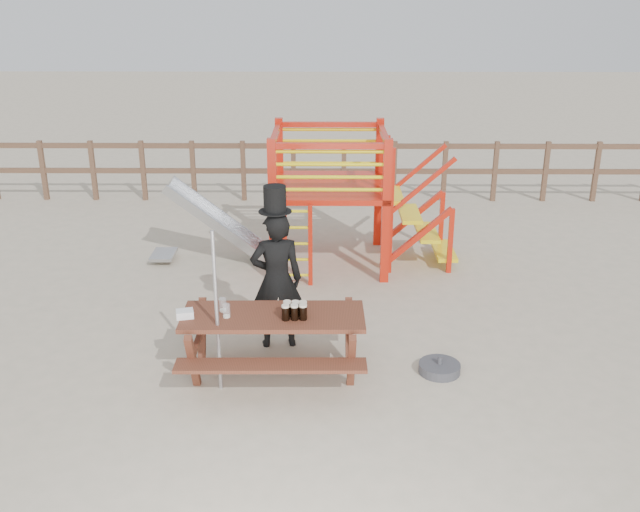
{
  "coord_description": "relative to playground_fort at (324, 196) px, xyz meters",
  "views": [
    {
      "loc": [
        0.15,
        -6.83,
        4.04
      ],
      "look_at": [
        0.08,
        0.8,
        1.15
      ],
      "focal_mm": 40.0,
      "sensor_mm": 36.0,
      "label": 1
    }
  ],
  "objects": [
    {
      "name": "empty_glasses",
      "position": [
        -1.05,
        -3.52,
        -0.25
      ],
      "size": [
        0.14,
        0.23,
        0.15
      ],
      "color": "silver",
      "rests_on": "picnic_table"
    },
    {
      "name": "ground",
      "position": [
        -0.12,
        -3.58,
        -1.07
      ],
      "size": [
        60.0,
        60.0,
        0.0
      ],
      "primitive_type": "plane",
      "color": "#C0AF95",
      "rests_on": "ground"
    },
    {
      "name": "paper_bag",
      "position": [
        -1.46,
        -3.6,
        -0.28
      ],
      "size": [
        0.21,
        0.18,
        0.08
      ],
      "primitive_type": "cube",
      "rotation": [
        0.0,
        0.0,
        0.25
      ],
      "color": "white",
      "rests_on": "picnic_table"
    },
    {
      "name": "picnic_table",
      "position": [
        -0.54,
        -3.52,
        -0.59
      ],
      "size": [
        1.97,
        1.37,
        0.76
      ],
      "rotation": [
        0.0,
        0.0,
        0.01
      ],
      "color": "brown",
      "rests_on": "ground"
    },
    {
      "name": "metal_pole",
      "position": [
        -1.1,
        -3.78,
        -0.18
      ],
      "size": [
        0.04,
        0.04,
        1.79
      ],
      "primitive_type": "cylinder",
      "color": "#B2B2B7",
      "rests_on": "ground"
    },
    {
      "name": "back_fence",
      "position": [
        -0.12,
        3.42,
        -0.34
      ],
      "size": [
        15.09,
        0.09,
        1.2
      ],
      "color": "brown",
      "rests_on": "ground"
    },
    {
      "name": "man_with_hat",
      "position": [
        -0.55,
        -2.76,
        -0.19
      ],
      "size": [
        0.66,
        0.49,
        1.97
      ],
      "rotation": [
        0.0,
        0.0,
        3.3
      ],
      "color": "black",
      "rests_on": "ground"
    },
    {
      "name": "playground_fort",
      "position": [
        0.0,
        0.0,
        0.0
      ],
      "size": [
        4.71,
        1.84,
        2.1
      ],
      "color": "red",
      "rests_on": "ground"
    },
    {
      "name": "stout_pints",
      "position": [
        -0.3,
        -3.6,
        -0.23
      ],
      "size": [
        0.27,
        0.18,
        0.17
      ],
      "color": "black",
      "rests_on": "picnic_table"
    },
    {
      "name": "parasol_base",
      "position": [
        1.3,
        -3.41,
        -1.02
      ],
      "size": [
        0.47,
        0.47,
        0.2
      ],
      "color": "#3B3B41",
      "rests_on": "ground"
    }
  ]
}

